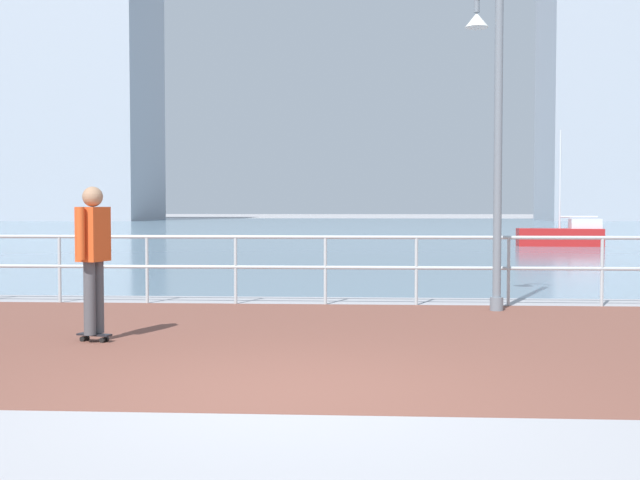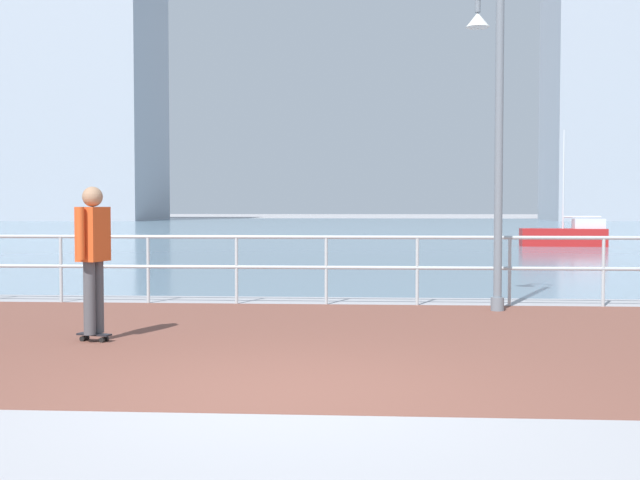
{
  "view_description": "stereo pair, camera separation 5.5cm",
  "coord_description": "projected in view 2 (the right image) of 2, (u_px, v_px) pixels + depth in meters",
  "views": [
    {
      "loc": [
        0.65,
        -6.34,
        1.52
      ],
      "look_at": [
        0.06,
        3.58,
        1.1
      ],
      "focal_mm": 44.94,
      "sensor_mm": 36.0,
      "label": 1
    },
    {
      "loc": [
        0.7,
        -6.34,
        1.52
      ],
      "look_at": [
        0.06,
        3.58,
        1.1
      ],
      "focal_mm": 44.94,
      "sensor_mm": 36.0,
      "label": 2
    }
  ],
  "objects": [
    {
      "name": "ground",
      "position": [
        360.0,
        233.0,
        46.31
      ],
      "size": [
        220.0,
        220.0,
        0.0
      ],
      "primitive_type": "plane",
      "color": "#9E9EA3"
    },
    {
      "name": "brick_paving",
      "position": [
        310.0,
        339.0,
        9.11
      ],
      "size": [
        28.0,
        6.57,
        0.01
      ],
      "primitive_type": "cube",
      "color": "brown",
      "rests_on": "ground"
    },
    {
      "name": "harbor_water",
      "position": [
        362.0,
        228.0,
        57.25
      ],
      "size": [
        180.0,
        88.0,
        0.0
      ],
      "primitive_type": "cube",
      "color": "slate",
      "rests_on": "ground"
    },
    {
      "name": "waterfront_railing",
      "position": [
        326.0,
        257.0,
        12.35
      ],
      "size": [
        25.25,
        0.06,
        1.07
      ],
      "color": "#B2BCC1",
      "rests_on": "ground"
    },
    {
      "name": "lamppost",
      "position": [
        492.0,
        117.0,
        11.66
      ],
      "size": [
        0.53,
        0.76,
        5.1
      ],
      "color": "slate",
      "rests_on": "ground"
    },
    {
      "name": "skateboarder",
      "position": [
        93.0,
        249.0,
        8.94
      ],
      "size": [
        0.41,
        0.55,
        1.74
      ],
      "color": "black",
      "rests_on": "ground"
    },
    {
      "name": "sailboat_teal",
      "position": [
        566.0,
        235.0,
        30.46
      ],
      "size": [
        3.19,
        1.13,
        4.42
      ],
      "color": "#B21E1E",
      "rests_on": "ground"
    },
    {
      "name": "tower_slate",
      "position": [
        75.0,
        100.0,
        88.4
      ],
      "size": [
        17.55,
        14.08,
        28.26
      ],
      "color": "#A3A8B2",
      "rests_on": "ground"
    },
    {
      "name": "tower_glass",
      "position": [
        622.0,
        51.0,
        85.91
      ],
      "size": [
        15.41,
        10.33,
        38.18
      ],
      "color": "#A3A8B2",
      "rests_on": "ground"
    }
  ]
}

